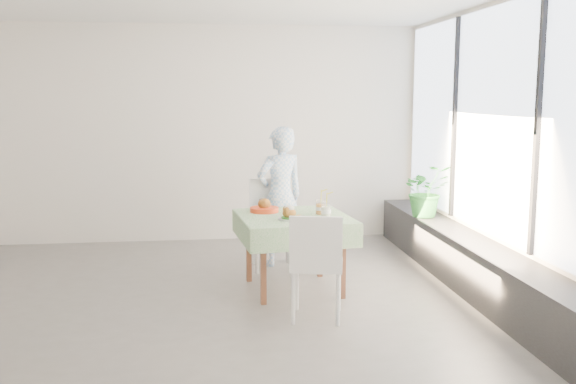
{
  "coord_description": "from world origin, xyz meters",
  "views": [
    {
      "loc": [
        0.23,
        -5.92,
        1.9
      ],
      "look_at": [
        1.01,
        0.21,
        0.97
      ],
      "focal_mm": 40.0,
      "sensor_mm": 36.0,
      "label": 1
    }
  ],
  "objects": [
    {
      "name": "window_ledge",
      "position": [
        2.8,
        0.0,
        0.25
      ],
      "size": [
        0.4,
        4.8,
        0.5
      ],
      "primitive_type": "cube",
      "color": "black",
      "rests_on": "ground"
    },
    {
      "name": "window_pane",
      "position": [
        2.97,
        0.0,
        1.65
      ],
      "size": [
        0.01,
        4.8,
        2.18
      ],
      "primitive_type": "cube",
      "color": "#D1E0F9",
      "rests_on": "ground"
    },
    {
      "name": "chair_near",
      "position": [
        1.14,
        -0.69,
        0.29
      ],
      "size": [
        0.52,
        0.52,
        0.92
      ],
      "color": "white",
      "rests_on": "ground"
    },
    {
      "name": "floor",
      "position": [
        0.0,
        0.0,
        0.0
      ],
      "size": [
        6.0,
        6.0,
        0.0
      ],
      "primitive_type": "plane",
      "color": "#5F5C5A",
      "rests_on": "ground"
    },
    {
      "name": "main_dish",
      "position": [
        1.0,
        -0.05,
        0.79
      ],
      "size": [
        0.28,
        0.28,
        0.14
      ],
      "color": "white",
      "rests_on": "cafe_table"
    },
    {
      "name": "juice_cup_lemonade",
      "position": [
        1.35,
        0.04,
        0.81
      ],
      "size": [
        0.1,
        0.1,
        0.28
      ],
      "color": "white",
      "rests_on": "cafe_table"
    },
    {
      "name": "wall_front",
      "position": [
        0.0,
        -2.5,
        1.4
      ],
      "size": [
        6.0,
        0.02,
        2.8
      ],
      "primitive_type": "cube",
      "color": "white",
      "rests_on": "ground"
    },
    {
      "name": "chair_far",
      "position": [
        0.93,
        0.99,
        0.3
      ],
      "size": [
        0.48,
        0.48,
        0.98
      ],
      "color": "white",
      "rests_on": "ground"
    },
    {
      "name": "diner",
      "position": [
        1.04,
        1.12,
        0.78
      ],
      "size": [
        0.67,
        0.56,
        1.56
      ],
      "primitive_type": "imported",
      "rotation": [
        0.0,
        0.0,
        3.53
      ],
      "color": "#8CB7E1",
      "rests_on": "ground"
    },
    {
      "name": "second_dish",
      "position": [
        0.79,
        0.4,
        0.78
      ],
      "size": [
        0.29,
        0.29,
        0.14
      ],
      "color": "red",
      "rests_on": "cafe_table"
    },
    {
      "name": "wall_right",
      "position": [
        3.0,
        0.0,
        1.4
      ],
      "size": [
        0.02,
        5.0,
        2.8
      ],
      "primitive_type": "cube",
      "color": "white",
      "rests_on": "ground"
    },
    {
      "name": "cafe_table",
      "position": [
        1.06,
        0.16,
        0.46
      ],
      "size": [
        1.15,
        1.15,
        0.74
      ],
      "color": "brown",
      "rests_on": "ground"
    },
    {
      "name": "juice_cup_orange",
      "position": [
        1.33,
        0.2,
        0.81
      ],
      "size": [
        0.1,
        0.1,
        0.29
      ],
      "color": "white",
      "rests_on": "cafe_table"
    },
    {
      "name": "potted_plant",
      "position": [
        2.75,
        1.18,
        0.81
      ],
      "size": [
        0.58,
        0.52,
        0.61
      ],
      "primitive_type": "imported",
      "rotation": [
        0.0,
        0.0,
        0.07
      ],
      "color": "#26742B",
      "rests_on": "window_ledge"
    },
    {
      "name": "wall_back",
      "position": [
        0.0,
        2.5,
        1.4
      ],
      "size": [
        6.0,
        0.02,
        2.8
      ],
      "primitive_type": "cube",
      "color": "white",
      "rests_on": "ground"
    }
  ]
}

